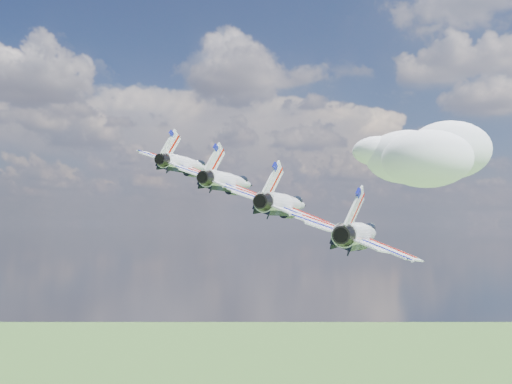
% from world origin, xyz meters
% --- Properties ---
extents(cloud_far, '(54.34, 42.69, 21.35)m').
position_xyz_m(cloud_far, '(12.99, 198.73, 179.78)').
color(cloud_far, white).
extents(jet_0, '(14.37, 17.86, 8.28)m').
position_xyz_m(jet_0, '(-30.09, 29.47, 160.89)').
color(jet_0, white).
extents(jet_1, '(14.37, 17.86, 8.28)m').
position_xyz_m(jet_1, '(-22.21, 20.90, 157.93)').
color(jet_1, white).
extents(jet_2, '(14.37, 17.86, 8.28)m').
position_xyz_m(jet_2, '(-14.32, 12.34, 154.98)').
color(jet_2, white).
extents(jet_3, '(14.37, 17.86, 8.28)m').
position_xyz_m(jet_3, '(-6.44, 3.77, 152.03)').
color(jet_3, white).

